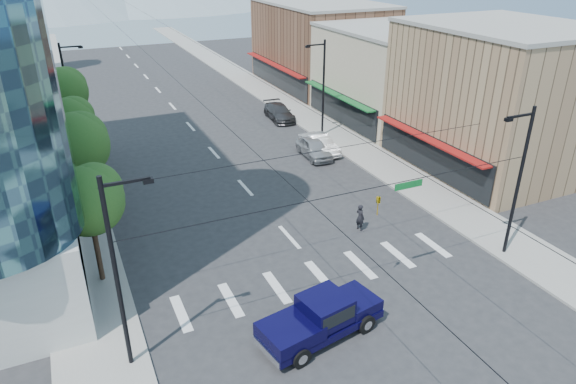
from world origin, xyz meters
The scene contains 18 objects.
ground centered at (0.00, 0.00, 0.00)m, with size 160.00×160.00×0.00m, color #28282B.
sidewalk_left centered at (-12.00, 40.00, 0.07)m, with size 4.00×120.00×0.15m, color gray.
sidewalk_right centered at (12.00, 40.00, 0.07)m, with size 4.00×120.00×0.15m, color gray.
shop_near centered at (20.00, 10.00, 5.50)m, with size 12.00×14.00×11.00m, color #8C6B4C.
shop_mid centered at (20.00, 24.00, 4.50)m, with size 12.00×14.00×9.00m, color tan.
shop_far centered at (20.00, 40.00, 5.00)m, with size 12.00×18.00×10.00m, color brown.
tree_near centered at (-11.07, 6.10, 4.99)m, with size 3.65×3.64×6.71m.
tree_midnear centered at (-11.07, 13.10, 5.59)m, with size 4.09×4.09×7.52m.
tree_midfar centered at (-11.07, 20.10, 4.99)m, with size 3.65×3.64×6.71m.
tree_far centered at (-11.07, 27.10, 5.59)m, with size 4.09×4.09×7.52m.
signal_rig centered at (0.19, -1.00, 4.64)m, with size 21.80×0.20×9.00m.
lamp_pole_nw centered at (-10.67, 30.00, 4.94)m, with size 2.00×0.25×9.00m.
lamp_pole_ne centered at (10.67, 22.00, 4.94)m, with size 2.00×0.25×9.00m.
pickup_truck centered at (-2.45, -2.78, 1.08)m, with size 6.40×3.26×2.07m.
pedestrian centered at (4.51, 5.00, 0.89)m, with size 0.65×0.43×1.79m, color black.
parked_car_near centered at (7.60, 17.51, 0.81)m, with size 1.92×4.77×1.63m, color #9A9A9E.
parked_car_mid centered at (8.50, 18.18, 0.79)m, with size 1.68×4.81×1.58m, color white.
parked_car_far centered at (9.11, 28.41, 0.78)m, with size 2.19×5.39×1.56m, color #343336.
Camera 1 is at (-11.60, -19.23, 16.50)m, focal length 32.00 mm.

